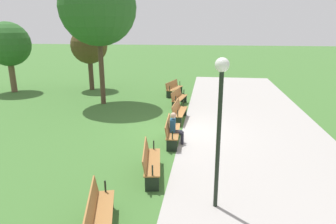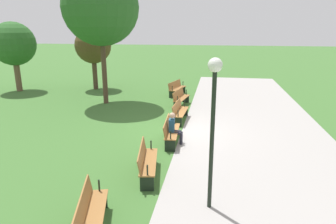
{
  "view_description": "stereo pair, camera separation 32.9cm",
  "coord_description": "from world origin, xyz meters",
  "px_view_note": "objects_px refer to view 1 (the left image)",
  "views": [
    {
      "loc": [
        11.93,
        1.2,
        4.26
      ],
      "look_at": [
        -0.0,
        -0.43,
        0.8
      ],
      "focal_mm": 31.93,
      "sensor_mm": 36.0,
      "label": 1
    },
    {
      "loc": [
        11.88,
        1.52,
        4.26
      ],
      "look_at": [
        -0.0,
        -0.43,
        0.8
      ],
      "focal_mm": 31.93,
      "sensor_mm": 36.0,
      "label": 2
    }
  ],
  "objects_px": {
    "bench_2": "(179,111)",
    "lamp_post": "(220,106)",
    "bench_3": "(172,130)",
    "bench_4": "(150,161)",
    "bench_0": "(174,88)",
    "bench_5": "(99,214)",
    "person_seated": "(175,127)",
    "bench_1": "(178,97)",
    "tree_0": "(89,46)",
    "tree_2": "(98,7)",
    "tree_1": "(8,44)"
  },
  "relations": [
    {
      "from": "bench_2",
      "to": "bench_4",
      "type": "height_order",
      "value": "same"
    },
    {
      "from": "tree_0",
      "to": "tree_2",
      "type": "relative_size",
      "value": 0.58
    },
    {
      "from": "bench_5",
      "to": "bench_2",
      "type": "bearing_deg",
      "value": 158.36
    },
    {
      "from": "bench_1",
      "to": "tree_2",
      "type": "bearing_deg",
      "value": -80.12
    },
    {
      "from": "bench_3",
      "to": "bench_4",
      "type": "height_order",
      "value": "same"
    },
    {
      "from": "bench_0",
      "to": "bench_2",
      "type": "height_order",
      "value": "same"
    },
    {
      "from": "bench_4",
      "to": "person_seated",
      "type": "bearing_deg",
      "value": 161.27
    },
    {
      "from": "bench_3",
      "to": "tree_2",
      "type": "xyz_separation_m",
      "value": [
        -5.4,
        -4.61,
        4.76
      ]
    },
    {
      "from": "bench_4",
      "to": "tree_2",
      "type": "xyz_separation_m",
      "value": [
        -8.11,
        -4.31,
        4.76
      ]
    },
    {
      "from": "bench_0",
      "to": "bench_3",
      "type": "height_order",
      "value": "same"
    },
    {
      "from": "bench_0",
      "to": "tree_2",
      "type": "xyz_separation_m",
      "value": [
        2.71,
        -3.73,
        4.76
      ]
    },
    {
      "from": "bench_5",
      "to": "lamp_post",
      "type": "distance_m",
      "value": 3.5
    },
    {
      "from": "bench_0",
      "to": "lamp_post",
      "type": "relative_size",
      "value": 0.53
    },
    {
      "from": "bench_3",
      "to": "bench_4",
      "type": "xyz_separation_m",
      "value": [
        2.71,
        -0.29,
        0.0
      ]
    },
    {
      "from": "bench_2",
      "to": "person_seated",
      "type": "bearing_deg",
      "value": 6.12
    },
    {
      "from": "bench_3",
      "to": "tree_0",
      "type": "distance_m",
      "value": 11.62
    },
    {
      "from": "tree_0",
      "to": "tree_2",
      "type": "height_order",
      "value": "tree_2"
    },
    {
      "from": "bench_4",
      "to": "bench_5",
      "type": "bearing_deg",
      "value": -21.6
    },
    {
      "from": "bench_0",
      "to": "lamp_post",
      "type": "distance_m",
      "value": 12.56
    },
    {
      "from": "bench_3",
      "to": "person_seated",
      "type": "xyz_separation_m",
      "value": [
        0.07,
        0.15,
        0.16
      ]
    },
    {
      "from": "tree_0",
      "to": "tree_2",
      "type": "xyz_separation_m",
      "value": [
        3.71,
        2.15,
        2.25
      ]
    },
    {
      "from": "bench_1",
      "to": "lamp_post",
      "type": "bearing_deg",
      "value": 20.52
    },
    {
      "from": "tree_1",
      "to": "person_seated",
      "type": "bearing_deg",
      "value": 56.84
    },
    {
      "from": "bench_0",
      "to": "bench_4",
      "type": "bearing_deg",
      "value": 18.56
    },
    {
      "from": "bench_0",
      "to": "tree_2",
      "type": "height_order",
      "value": "tree_2"
    },
    {
      "from": "bench_0",
      "to": "bench_2",
      "type": "distance_m",
      "value": 5.45
    },
    {
      "from": "tree_0",
      "to": "lamp_post",
      "type": "height_order",
      "value": "tree_0"
    },
    {
      "from": "tree_1",
      "to": "bench_3",
      "type": "bearing_deg",
      "value": 56.73
    },
    {
      "from": "bench_4",
      "to": "person_seated",
      "type": "distance_m",
      "value": 2.69
    },
    {
      "from": "bench_1",
      "to": "tree_0",
      "type": "height_order",
      "value": "tree_0"
    },
    {
      "from": "bench_2",
      "to": "person_seated",
      "type": "xyz_separation_m",
      "value": [
        2.8,
        0.15,
        0.16
      ]
    },
    {
      "from": "bench_0",
      "to": "bench_1",
      "type": "height_order",
      "value": "same"
    },
    {
      "from": "tree_1",
      "to": "tree_2",
      "type": "xyz_separation_m",
      "value": [
        2.25,
        7.06,
        2.1
      ]
    },
    {
      "from": "bench_2",
      "to": "tree_2",
      "type": "bearing_deg",
      "value": -116.99
    },
    {
      "from": "bench_0",
      "to": "tree_2",
      "type": "bearing_deg",
      "value": -38.53
    },
    {
      "from": "tree_1",
      "to": "tree_2",
      "type": "height_order",
      "value": "tree_2"
    },
    {
      "from": "bench_2",
      "to": "tree_1",
      "type": "bearing_deg",
      "value": -109.79
    },
    {
      "from": "tree_1",
      "to": "lamp_post",
      "type": "height_order",
      "value": "tree_1"
    },
    {
      "from": "tree_0",
      "to": "tree_1",
      "type": "height_order",
      "value": "tree_1"
    },
    {
      "from": "bench_0",
      "to": "tree_0",
      "type": "bearing_deg",
      "value": -84.2
    },
    {
      "from": "bench_5",
      "to": "tree_2",
      "type": "bearing_deg",
      "value": -176.38
    },
    {
      "from": "bench_2",
      "to": "lamp_post",
      "type": "bearing_deg",
      "value": 16.32
    },
    {
      "from": "bench_5",
      "to": "tree_0",
      "type": "distance_m",
      "value": 15.84
    },
    {
      "from": "bench_5",
      "to": "tree_2",
      "type": "relative_size",
      "value": 0.26
    },
    {
      "from": "tree_1",
      "to": "tree_2",
      "type": "bearing_deg",
      "value": 72.28
    },
    {
      "from": "bench_5",
      "to": "tree_0",
      "type": "xyz_separation_m",
      "value": [
        -14.49,
        -5.88,
        2.51
      ]
    },
    {
      "from": "bench_0",
      "to": "bench_4",
      "type": "xyz_separation_m",
      "value": [
        10.82,
        0.58,
        0.0
      ]
    },
    {
      "from": "bench_0",
      "to": "bench_5",
      "type": "bearing_deg",
      "value": 15.48
    },
    {
      "from": "bench_1",
      "to": "bench_4",
      "type": "distance_m",
      "value": 8.15
    },
    {
      "from": "bench_5",
      "to": "person_seated",
      "type": "distance_m",
      "value": 5.41
    }
  ]
}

